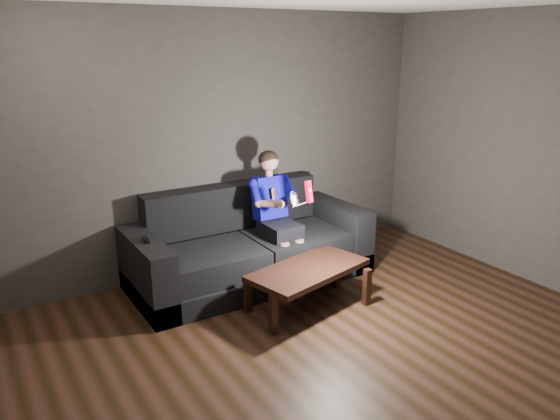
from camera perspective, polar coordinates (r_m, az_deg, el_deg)
floor at (r=4.31m, az=9.56°, el=-16.52°), size 5.00×5.00×0.00m
back_wall at (r=5.78m, az=-6.27°, el=6.89°), size 5.00×0.04×2.70m
sofa at (r=5.65m, az=-3.27°, el=-4.33°), size 2.43×1.05×0.94m
child at (r=5.56m, az=-0.52°, el=0.62°), size 0.49×0.60×1.21m
wii_remote_red at (r=5.17m, az=3.03°, el=1.94°), size 0.07×0.09×0.21m
nunchuk_white at (r=5.09m, az=1.37°, el=1.17°), size 0.08×0.10×0.16m
wii_remote_black at (r=5.04m, az=-13.84°, el=-3.02°), size 0.06×0.16×0.03m
coffee_table at (r=5.02m, az=2.97°, el=-6.58°), size 1.23×0.81×0.41m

